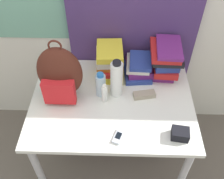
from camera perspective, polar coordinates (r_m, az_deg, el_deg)
name	(u,v)px	position (r m, az deg, el deg)	size (l,w,h in m)	color
desk	(112,108)	(1.87, 0.00, -4.02)	(1.11, 0.83, 0.73)	silver
backpack	(60,75)	(1.73, -11.29, 3.20)	(0.29, 0.20, 0.46)	#512319
book_stack_left	(110,62)	(1.91, -0.40, 6.10)	(0.21, 0.26, 0.23)	yellow
book_stack_center	(139,67)	(1.95, 5.80, 4.90)	(0.22, 0.27, 0.14)	navy
book_stack_right	(165,59)	(1.92, 11.53, 6.44)	(0.23, 0.28, 0.26)	#6B2370
water_bottle	(101,85)	(1.77, -2.48, 1.04)	(0.07, 0.07, 0.19)	silver
sports_bottle	(117,79)	(1.74, 0.99, 2.30)	(0.08, 0.08, 0.29)	white
sunscreen_bottle	(105,93)	(1.74, -1.64, -0.88)	(0.04, 0.04, 0.15)	white
cell_phone	(118,136)	(1.61, 1.41, -10.15)	(0.08, 0.12, 0.02)	#B7BCC6
sunglasses_case	(144,95)	(1.82, 7.03, -1.14)	(0.16, 0.08, 0.04)	gray
camera_pouch	(180,134)	(1.64, 14.62, -9.32)	(0.11, 0.10, 0.06)	black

